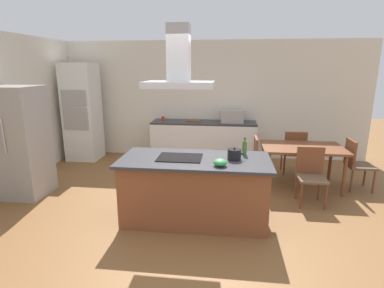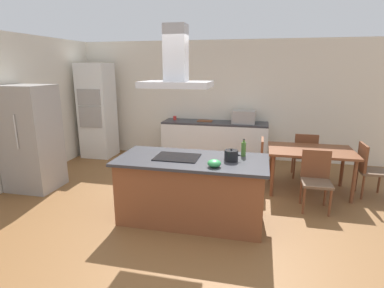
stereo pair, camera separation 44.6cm
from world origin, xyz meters
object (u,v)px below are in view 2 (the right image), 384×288
Objects in this scene: refrigerator at (31,138)px; chair_facing_island at (316,176)px; chair_at_right_end at (368,167)px; range_hood at (176,68)px; chair_at_left_end at (255,160)px; olive_oil_bottle at (244,149)px; cooktop at (177,157)px; chair_facing_back_wall at (305,153)px; cutting_board at (205,121)px; tea_kettle at (231,155)px; countertop_microwave at (244,117)px; mixing_bowl at (214,163)px; wall_oven_stack at (97,111)px; dining_table at (310,154)px; coffee_mug_red at (175,118)px.

chair_facing_island is at bearing 3.01° from refrigerator.
range_hood reaches higher than chair_at_right_end.
chair_facing_island is 2.64m from range_hood.
olive_oil_bottle is at bearing -97.67° from chair_at_left_end.
cooktop is 0.67× the size of chair_at_right_end.
cooktop is 2.82m from refrigerator.
cutting_board is at bearing 158.63° from chair_facing_back_wall.
countertop_microwave is at bearing 90.26° from tea_kettle.
refrigerator reaches higher than cooktop.
chair_at_right_end is 1.13m from chair_facing_back_wall.
mixing_bowl is 3.30m from cutting_board.
wall_oven_stack is at bearing 135.49° from range_hood.
cutting_board reaches higher than dining_table.
coffee_mug_red is (-1.76, 2.68, -0.06)m from olive_oil_bottle.
countertop_microwave is 5.56× the size of coffee_mug_red.
cooktop is 0.74m from tea_kettle.
countertop_microwave is 4.22m from refrigerator.
chair_at_right_end is (5.64, 0.91, -0.40)m from refrigerator.
wall_oven_stack is at bearing 165.46° from dining_table.
chair_at_left_end is (1.19, -1.49, -0.40)m from cutting_board.
coffee_mug_red is at bearing 163.44° from chair_facing_back_wall.
dining_table is (1.22, 1.42, -0.31)m from tea_kettle.
mixing_bowl is 0.12× the size of dining_table.
mixing_bowl reaches higher than cooktop.
cooktop is 1.20m from range_hood.
cooktop is 2.93m from cutting_board.
cutting_board is 0.38× the size of chair_at_left_end.
refrigerator is at bearing -137.51° from cutting_board.
olive_oil_bottle is 0.27× the size of range_hood.
countertop_microwave reaches higher than mixing_bowl.
olive_oil_bottle is 2.18m from chair_facing_back_wall.
coffee_mug_red is at bearing 123.28° from olive_oil_bottle.
refrigerator is at bearing -92.16° from wall_oven_stack.
countertop_microwave reaches higher than coffee_mug_red.
chair_facing_island is (1.23, -2.10, -0.53)m from countertop_microwave.
olive_oil_bottle is 3.67m from refrigerator.
tea_kettle is 0.95× the size of olive_oil_bottle.
cooktop is 0.33× the size of refrigerator.
chair_facing_back_wall and chair_facing_island have the same top height.
wall_oven_stack is 1.21× the size of refrigerator.
cooktop is at bearing -162.93° from olive_oil_bottle.
olive_oil_bottle is at bearing 60.44° from tea_kettle.
mixing_bowl is at bearing -27.35° from range_hood.
dining_table is (4.65, -1.21, -0.43)m from wall_oven_stack.
coffee_mug_red is at bearing 106.49° from range_hood.
tea_kettle is 0.26× the size of range_hood.
refrigerator is 2.04× the size of chair_at_left_end.
range_hood is at bearing -10.76° from refrigerator.
mixing_bowl is at bearing -142.67° from chair_facing_island.
countertop_microwave is at bearing -2.41° from coffee_mug_red.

